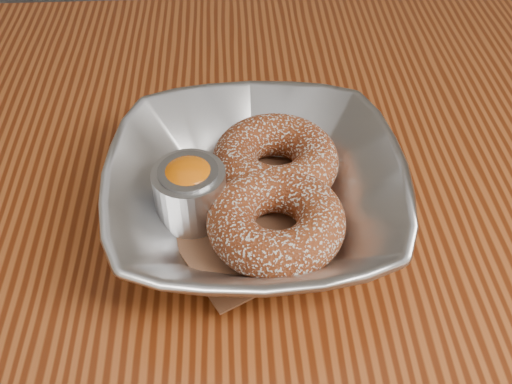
{
  "coord_description": "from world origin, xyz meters",
  "views": [
    {
      "loc": [
        -0.07,
        -0.32,
        1.11
      ],
      "look_at": [
        -0.05,
        0.01,
        0.78
      ],
      "focal_mm": 42.0,
      "sensor_mm": 36.0,
      "label": 1
    }
  ],
  "objects_px": {
    "table": "(310,300)",
    "ramekin": "(190,191)",
    "serving_bowl": "(256,193)",
    "donut_back": "(275,160)",
    "donut_front": "(276,221)"
  },
  "relations": [
    {
      "from": "table",
      "to": "ramekin",
      "type": "height_order",
      "value": "ramekin"
    },
    {
      "from": "serving_bowl",
      "to": "donut_back",
      "type": "distance_m",
      "value": 0.04
    },
    {
      "from": "table",
      "to": "ramekin",
      "type": "relative_size",
      "value": 21.25
    },
    {
      "from": "table",
      "to": "serving_bowl",
      "type": "bearing_deg",
      "value": 164.72
    },
    {
      "from": "donut_back",
      "to": "ramekin",
      "type": "xyz_separation_m",
      "value": [
        -0.07,
        -0.04,
        0.01
      ]
    },
    {
      "from": "serving_bowl",
      "to": "donut_front",
      "type": "xyz_separation_m",
      "value": [
        0.01,
        -0.03,
        -0.0
      ]
    },
    {
      "from": "table",
      "to": "donut_front",
      "type": "height_order",
      "value": "donut_front"
    },
    {
      "from": "table",
      "to": "serving_bowl",
      "type": "height_order",
      "value": "serving_bowl"
    },
    {
      "from": "table",
      "to": "serving_bowl",
      "type": "relative_size",
      "value": 5.16
    },
    {
      "from": "ramekin",
      "to": "donut_front",
      "type": "bearing_deg",
      "value": -24.29
    },
    {
      "from": "donut_front",
      "to": "donut_back",
      "type": "bearing_deg",
      "value": 86.18
    },
    {
      "from": "table",
      "to": "donut_front",
      "type": "relative_size",
      "value": 11.44
    },
    {
      "from": "table",
      "to": "donut_back",
      "type": "xyz_separation_m",
      "value": [
        -0.03,
        0.05,
        0.13
      ]
    },
    {
      "from": "table",
      "to": "donut_front",
      "type": "xyz_separation_m",
      "value": [
        -0.04,
        -0.02,
        0.13
      ]
    },
    {
      "from": "donut_back",
      "to": "donut_front",
      "type": "distance_m",
      "value": 0.07
    }
  ]
}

